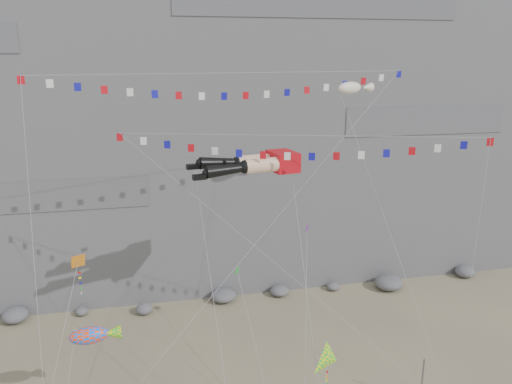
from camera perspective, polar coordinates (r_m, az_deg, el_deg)
cliff at (r=61.83m, az=-6.29°, el=15.66°), size 80.00×28.00×50.00m
talus_boulders at (r=52.73m, az=-3.75°, el=-11.74°), size 60.00×3.00×1.20m
anchor_pole_right at (r=40.28m, az=18.45°, el=-19.88°), size 0.12×0.12×3.75m
legs_kite at (r=36.62m, az=-0.09°, el=3.25°), size 8.41×14.42×21.27m
flag_banner_upper at (r=37.85m, az=-2.47°, el=13.40°), size 28.62×14.05×29.28m
flag_banner_lower at (r=34.81m, az=5.09°, el=6.41°), size 24.56×10.04×22.51m
harlequin_kite at (r=34.29m, az=-19.68°, el=-7.52°), size 4.08×6.34×13.31m
fish_windsock at (r=35.59m, az=-18.51°, el=-15.29°), size 4.07×6.25×9.01m
delta_kite at (r=33.87m, az=8.16°, el=-18.43°), size 3.83×6.31×8.37m
blimp_windsock at (r=42.05m, az=10.70°, el=11.53°), size 6.36×12.54×25.09m
small_kite_a at (r=38.35m, az=-6.92°, el=2.07°), size 1.44×13.56×20.87m
small_kite_b at (r=38.80m, az=5.86°, el=-4.51°), size 4.33×12.39×16.87m
small_kite_c at (r=36.07m, az=-2.08°, el=-9.34°), size 1.90×11.17×14.33m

